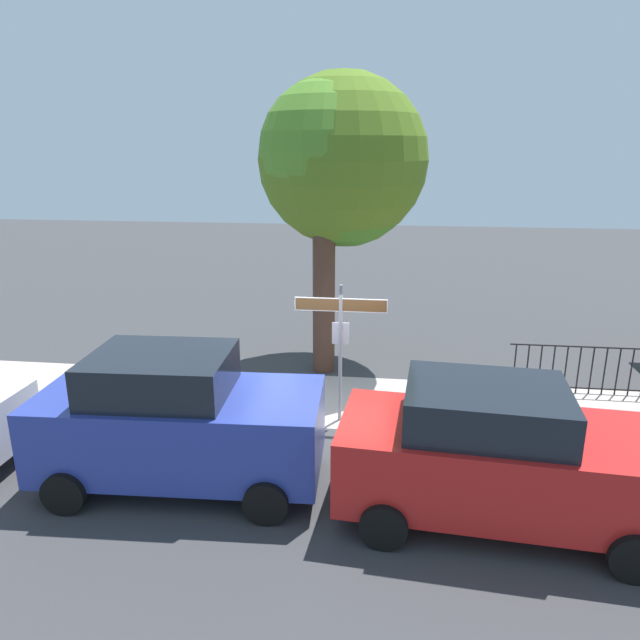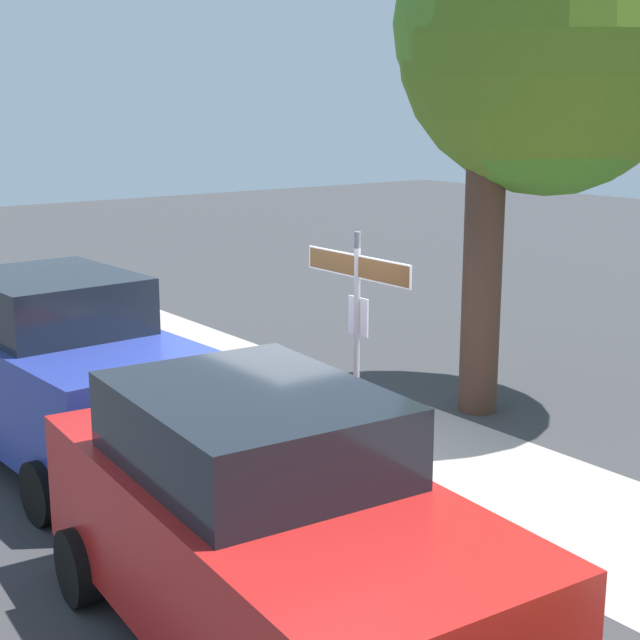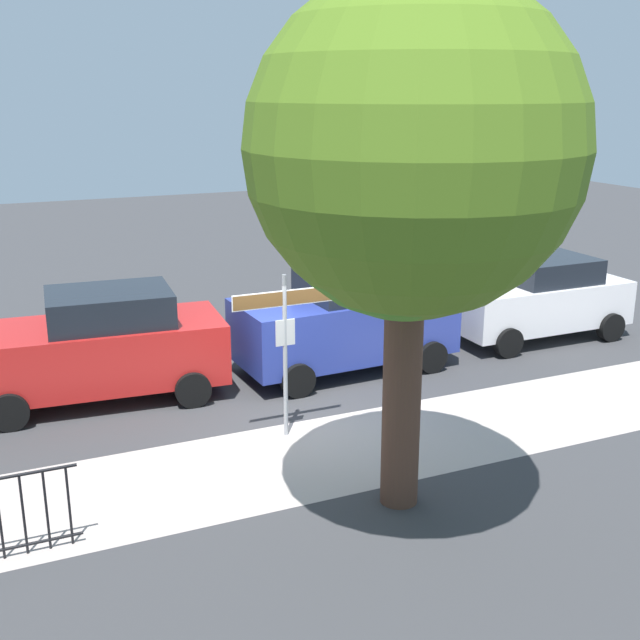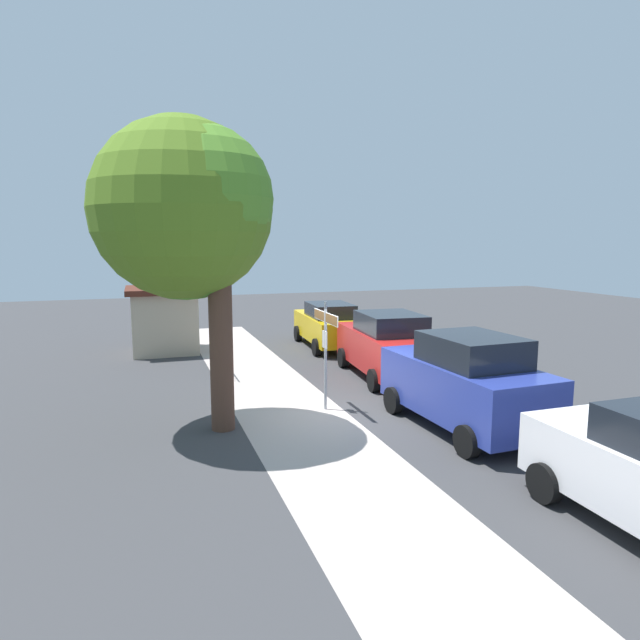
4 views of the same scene
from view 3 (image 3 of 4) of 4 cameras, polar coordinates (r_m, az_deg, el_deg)
The scene contains 7 objects.
ground_plane at distance 13.43m, azimuth -1.81°, elevation -7.40°, with size 60.00×60.00×0.00m, color #38383A.
sidewalk_strip at distance 11.75m, azimuth -8.59°, elevation -11.25°, with size 24.00×2.60×0.00m, color #B0A29B.
street_sign at distance 12.32m, azimuth -2.56°, elevation -0.34°, with size 1.70×0.07×2.67m.
shade_tree at distance 9.07m, azimuth 6.75°, elevation 11.95°, with size 3.82×3.82×6.70m.
car_white at distance 18.34m, azimuth 15.34°, elevation 1.61°, with size 4.08×2.16×1.82m.
car_blue at distance 15.59m, azimuth 1.92°, elevation 0.13°, with size 4.36×2.25×2.13m.
car_red at distance 14.64m, azimuth -15.62°, elevation -1.81°, with size 4.58×2.38×1.99m.
Camera 3 is at (4.60, 11.40, 5.42)m, focal length 44.34 mm.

